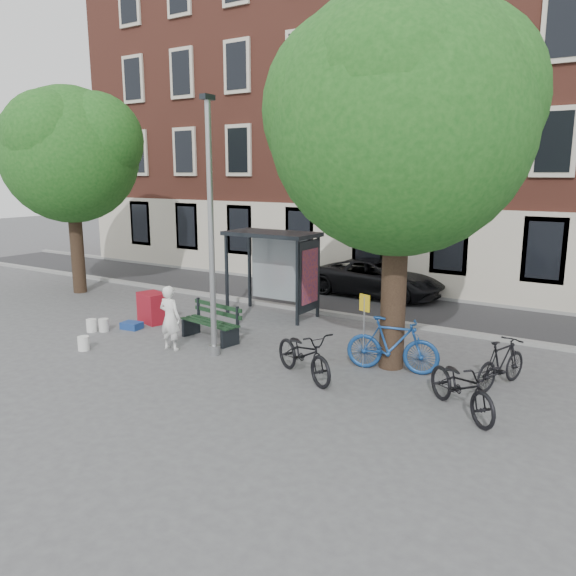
# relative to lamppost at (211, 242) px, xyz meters

# --- Properties ---
(ground) EXTENTS (90.00, 90.00, 0.00)m
(ground) POSITION_rel_lamppost_xyz_m (0.00, 0.00, -2.78)
(ground) COLOR #4C4C4F
(ground) RESTS_ON ground
(road) EXTENTS (40.00, 4.00, 0.01)m
(road) POSITION_rel_lamppost_xyz_m (0.00, 7.00, -2.78)
(road) COLOR #28282B
(road) RESTS_ON ground
(curb_near) EXTENTS (40.00, 0.25, 0.12)m
(curb_near) POSITION_rel_lamppost_xyz_m (0.00, 5.00, -2.72)
(curb_near) COLOR gray
(curb_near) RESTS_ON ground
(curb_far) EXTENTS (40.00, 0.25, 0.12)m
(curb_far) POSITION_rel_lamppost_xyz_m (0.00, 9.00, -2.72)
(curb_far) COLOR gray
(curb_far) RESTS_ON ground
(building_row) EXTENTS (30.00, 8.00, 14.00)m
(building_row) POSITION_rel_lamppost_xyz_m (0.00, 13.00, 4.22)
(building_row) COLOR brown
(building_row) RESTS_ON ground
(lamppost) EXTENTS (0.28, 0.35, 6.11)m
(lamppost) POSITION_rel_lamppost_xyz_m (0.00, 0.00, 0.00)
(lamppost) COLOR #9EA0A3
(lamppost) RESTS_ON ground
(tree_right) EXTENTS (5.76, 5.60, 8.20)m
(tree_right) POSITION_rel_lamppost_xyz_m (4.01, 1.38, 2.83)
(tree_right) COLOR black
(tree_right) RESTS_ON ground
(tree_left) EXTENTS (5.18, 4.86, 7.40)m
(tree_left) POSITION_rel_lamppost_xyz_m (-8.99, 2.88, 2.43)
(tree_left) COLOR black
(tree_left) RESTS_ON ground
(bus_shelter) EXTENTS (2.85, 1.45, 2.62)m
(bus_shelter) POSITION_rel_lamppost_xyz_m (-0.61, 4.11, -0.87)
(bus_shelter) COLOR #1E2328
(bus_shelter) RESTS_ON ground
(painter) EXTENTS (0.62, 0.43, 1.64)m
(painter) POSITION_rel_lamppost_xyz_m (-1.20, -0.26, -1.96)
(painter) COLOR white
(painter) RESTS_ON ground
(bench) EXTENTS (1.92, 0.89, 0.95)m
(bench) POSITION_rel_lamppost_xyz_m (-0.87, 0.94, -2.35)
(bench) COLOR #1E2328
(bench) RESTS_ON ground
(bike_a) EXTENTS (2.18, 1.60, 1.09)m
(bike_a) POSITION_rel_lamppost_xyz_m (2.67, -0.18, -2.24)
(bike_a) COLOR black
(bike_a) RESTS_ON ground
(bike_b) EXTENTS (2.16, 0.99, 1.25)m
(bike_b) POSITION_rel_lamppost_xyz_m (4.13, 1.23, -2.16)
(bike_b) COLOR navy
(bike_b) RESTS_ON ground
(bike_c) EXTENTS (2.00, 1.87, 1.07)m
(bike_c) POSITION_rel_lamppost_xyz_m (6.07, -0.20, -2.25)
(bike_c) COLOR black
(bike_c) RESTS_ON ground
(bike_d) EXTENTS (1.02, 1.79, 1.04)m
(bike_d) POSITION_rel_lamppost_xyz_m (6.39, 1.57, -2.26)
(bike_d) COLOR black
(bike_d) RESTS_ON ground
(car_dark) EXTENTS (4.91, 2.47, 1.33)m
(car_dark) POSITION_rel_lamppost_xyz_m (0.62, 8.40, -2.12)
(car_dark) COLOR black
(car_dark) RESTS_ON ground
(red_stand) EXTENTS (1.03, 0.82, 0.90)m
(red_stand) POSITION_rel_lamppost_xyz_m (-3.50, 1.37, -2.33)
(red_stand) COLOR maroon
(red_stand) RESTS_ON ground
(blue_crate) EXTENTS (0.60, 0.47, 0.20)m
(blue_crate) POSITION_rel_lamppost_xyz_m (-3.50, 0.52, -2.68)
(blue_crate) COLOR navy
(blue_crate) RESTS_ON ground
(bucket_a) EXTENTS (0.37, 0.37, 0.36)m
(bucket_a) POSITION_rel_lamppost_xyz_m (-3.00, -1.50, -2.60)
(bucket_a) COLOR white
(bucket_a) RESTS_ON ground
(bucket_b) EXTENTS (0.35, 0.35, 0.36)m
(bucket_b) POSITION_rel_lamppost_xyz_m (-4.22, -0.28, -2.60)
(bucket_b) COLOR white
(bucket_b) RESTS_ON ground
(bucket_c) EXTENTS (0.29, 0.29, 0.36)m
(bucket_c) POSITION_rel_lamppost_xyz_m (-3.97, -0.07, -2.60)
(bucket_c) COLOR silver
(bucket_c) RESTS_ON ground
(notice_sign) EXTENTS (0.29, 0.12, 1.72)m
(notice_sign) POSITION_rel_lamppost_xyz_m (3.48, 1.10, -1.57)
(notice_sign) COLOR #9EA0A3
(notice_sign) RESTS_ON ground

